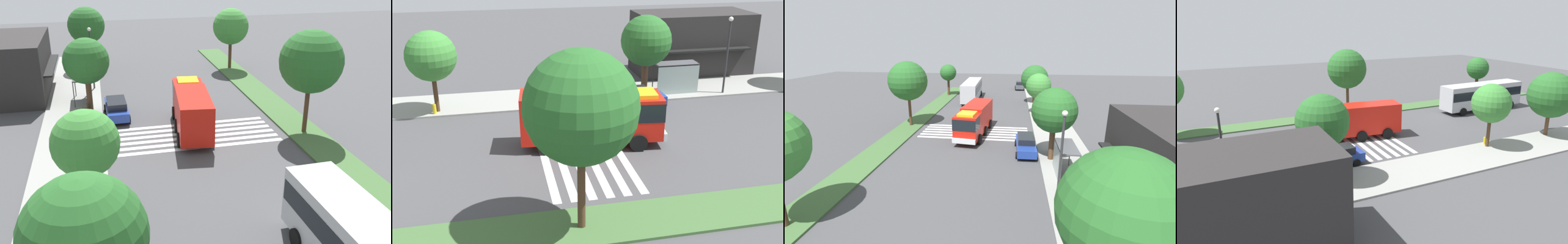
% 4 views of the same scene
% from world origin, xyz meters
% --- Properties ---
extents(ground_plane, '(120.00, 120.00, 0.00)m').
position_xyz_m(ground_plane, '(0.00, 0.00, 0.00)').
color(ground_plane, '#424244').
extents(sidewalk, '(60.00, 4.94, 0.14)m').
position_xyz_m(sidewalk, '(0.00, 9.43, 0.07)').
color(sidewalk, gray).
rests_on(sidewalk, ground_plane).
extents(median_strip, '(60.00, 3.00, 0.14)m').
position_xyz_m(median_strip, '(0.00, -8.46, 0.07)').
color(median_strip, '#3D6033').
rests_on(median_strip, ground_plane).
extents(crosswalk, '(4.95, 12.53, 0.01)m').
position_xyz_m(crosswalk, '(1.60, 0.00, 0.01)').
color(crosswalk, silver).
rests_on(crosswalk, ground_plane).
extents(fire_truck, '(9.03, 3.47, 3.46)m').
position_xyz_m(fire_truck, '(2.69, 0.11, 1.96)').
color(fire_truck, red).
rests_on(fire_truck, ground_plane).
extents(parked_car_west, '(4.35, 2.03, 1.74)m').
position_xyz_m(parked_car_west, '(-29.80, 5.76, 0.89)').
color(parked_car_west, '#474C51').
rests_on(parked_car_west, ground_plane).
extents(parked_car_mid, '(4.83, 2.07, 1.63)m').
position_xyz_m(parked_car_mid, '(6.87, 5.76, 0.85)').
color(parked_car_mid, navy).
rests_on(parked_car_mid, ground_plane).
extents(transit_bus, '(11.82, 3.10, 3.51)m').
position_xyz_m(transit_bus, '(-16.70, -3.13, 2.09)').
color(transit_bus, '#B2B2B7').
rests_on(transit_bus, ground_plane).
extents(bus_stop_shelter, '(3.50, 1.40, 2.46)m').
position_xyz_m(bus_stop_shelter, '(11.43, 8.36, 1.89)').
color(bus_stop_shelter, '#4C4C51').
rests_on(bus_stop_shelter, sidewalk).
extents(bench_near_shelter, '(1.60, 0.50, 0.90)m').
position_xyz_m(bench_near_shelter, '(7.43, 8.37, 0.59)').
color(bench_near_shelter, '#4C3823').
rests_on(bench_near_shelter, sidewalk).
extents(street_lamp, '(0.36, 0.36, 6.22)m').
position_xyz_m(street_lamp, '(15.26, 7.56, 3.81)').
color(street_lamp, '#2D2D30').
rests_on(street_lamp, sidewalk).
extents(sidewalk_tree_far_west, '(4.62, 4.62, 6.49)m').
position_xyz_m(sidewalk_tree_far_west, '(-15.38, 7.96, 4.31)').
color(sidewalk_tree_far_west, '#513823').
rests_on(sidewalk_tree_far_west, sidewalk).
extents(sidewalk_tree_west, '(3.60, 3.60, 5.96)m').
position_xyz_m(sidewalk_tree_west, '(-7.46, 7.96, 4.28)').
color(sidewalk_tree_west, '#47301E').
rests_on(sidewalk_tree_west, sidewalk).
extents(sidewalk_tree_center, '(3.94, 3.94, 6.52)m').
position_xyz_m(sidewalk_tree_center, '(8.51, 7.96, 4.65)').
color(sidewalk_tree_center, '#513823').
rests_on(sidewalk_tree_center, sidewalk).
extents(sidewalk_tree_east, '(4.27, 4.27, 7.16)m').
position_xyz_m(sidewalk_tree_east, '(23.78, 7.96, 5.13)').
color(sidewalk_tree_east, '#513823').
rests_on(sidewalk_tree_east, sidewalk).
extents(median_tree_far_west, '(3.20, 3.20, 6.05)m').
position_xyz_m(median_tree_far_west, '(-20.53, -8.46, 4.53)').
color(median_tree_far_west, '#47301E').
rests_on(median_tree_far_west, median_strip).
extents(median_tree_west, '(4.77, 4.77, 8.03)m').
position_xyz_m(median_tree_west, '(0.11, -8.46, 5.77)').
color(median_tree_west, '#47301E').
rests_on(median_tree_west, median_strip).
extents(fire_hydrant, '(0.28, 0.28, 0.70)m').
position_xyz_m(fire_hydrant, '(-7.63, 7.46, 0.49)').
color(fire_hydrant, gold).
rests_on(fire_hydrant, sidewalk).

